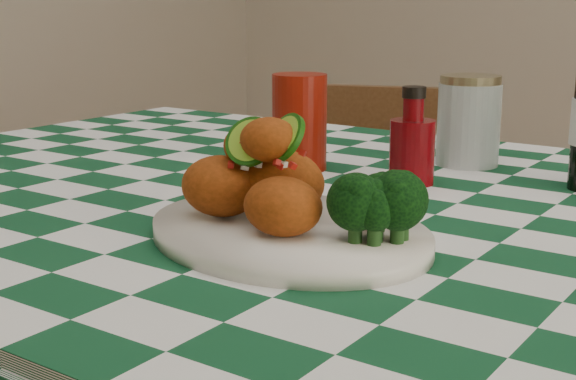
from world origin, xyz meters
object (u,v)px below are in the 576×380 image
Objects in this scene: ketchup_bottle at (412,136)px; mason_jar at (469,121)px; red_tumbler at (299,122)px; fried_chicken_pile at (275,171)px; wooden_chair_left at (362,264)px; plate at (288,233)px.

ketchup_bottle is 0.16m from mason_jar.
red_tumbler is 1.04× the size of mason_jar.
fried_chicken_pile is 0.32m from ketchup_bottle.
red_tumbler is 0.18m from ketchup_bottle.
ketchup_bottle reaches higher than wooden_chair_left.
fried_chicken_pile reaches higher than wooden_chair_left.
plate is 2.41× the size of mason_jar.
fried_chicken_pile is 1.22× the size of red_tumbler.
red_tumbler reaches higher than plate.
red_tumbler is at bearing 119.92° from fried_chicken_pile.
red_tumbler is 0.82m from wooden_chair_left.
fried_chicken_pile is at bearing 180.00° from plate.
wooden_chair_left is at bearing 114.25° from fried_chicken_pile.
red_tumbler is 0.26m from mason_jar.
plate is 0.40× the size of wooden_chair_left.
ketchup_bottle is (0.18, 0.01, -0.00)m from red_tumbler.
ketchup_bottle is at bearing 92.76° from plate.
fried_chicken_pile is at bearing -90.26° from ketchup_bottle.
mason_jar is (0.01, 0.16, 0.00)m from ketchup_bottle.
plate is 0.07m from fried_chicken_pile.
mason_jar reaches higher than fried_chicken_pile.
mason_jar is 0.78m from wooden_chair_left.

